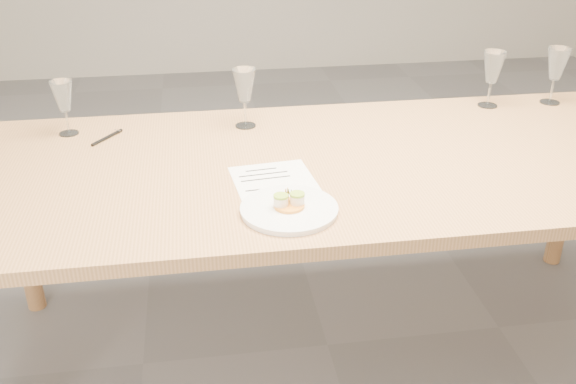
{
  "coord_description": "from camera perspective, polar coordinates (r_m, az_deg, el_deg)",
  "views": [
    {
      "loc": [
        -0.42,
        -1.79,
        1.59
      ],
      "look_at": [
        -0.19,
        -0.29,
        0.8
      ],
      "focal_mm": 40.0,
      "sensor_mm": 36.0,
      "label": 1
    }
  ],
  "objects": [
    {
      "name": "wine_glass_1",
      "position": [
        2.23,
        -3.9,
        9.32
      ],
      "size": [
        0.08,
        0.08,
        0.21
      ],
      "color": "white",
      "rests_on": "dining_table"
    },
    {
      "name": "wine_glass_3",
      "position": [
        2.66,
        22.8,
        10.38
      ],
      "size": [
        0.09,
        0.09,
        0.21
      ],
      "color": "white",
      "rests_on": "dining_table"
    },
    {
      "name": "ballpoint_pen",
      "position": [
        2.25,
        -15.77,
        4.7
      ],
      "size": [
        0.09,
        0.13,
        0.01
      ],
      "rotation": [
        0.0,
        0.0,
        0.96
      ],
      "color": "black",
      "rests_on": "dining_table"
    },
    {
      "name": "dinner_plate",
      "position": [
        1.7,
        0.11,
        -1.46
      ],
      "size": [
        0.26,
        0.26,
        0.07
      ],
      "rotation": [
        0.0,
        0.0,
        0.25
      ],
      "color": "white",
      "rests_on": "dining_table"
    },
    {
      "name": "wine_glass_0",
      "position": [
        2.29,
        -19.37,
        7.93
      ],
      "size": [
        0.08,
        0.08,
        0.19
      ],
      "color": "white",
      "rests_on": "dining_table"
    },
    {
      "name": "wine_glass_2",
      "position": [
        2.54,
        17.76,
        10.44
      ],
      "size": [
        0.08,
        0.08,
        0.21
      ],
      "color": "white",
      "rests_on": "dining_table"
    },
    {
      "name": "recipe_sheet",
      "position": [
        1.85,
        -1.07,
        0.68
      ],
      "size": [
        0.26,
        0.32,
        0.0
      ],
      "rotation": [
        0.0,
        0.0,
        0.11
      ],
      "color": "white",
      "rests_on": "dining_table"
    },
    {
      "name": "dining_table",
      "position": [
        2.05,
        4.08,
        1.2
      ],
      "size": [
        2.4,
        1.0,
        0.75
      ],
      "color": "tan",
      "rests_on": "ground"
    },
    {
      "name": "ground",
      "position": [
        2.43,
        3.54,
        -13.41
      ],
      "size": [
        7.0,
        7.0,
        0.0
      ],
      "primitive_type": "plane",
      "color": "slate",
      "rests_on": "ground"
    }
  ]
}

